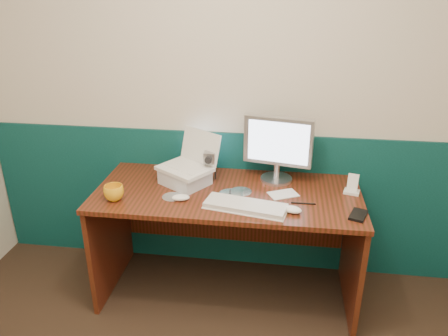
# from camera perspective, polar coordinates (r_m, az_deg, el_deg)

# --- Properties ---
(back_wall) EXTENTS (3.50, 0.04, 2.50)m
(back_wall) POSITION_cam_1_polar(r_m,az_deg,el_deg) (2.81, 1.89, 9.46)
(back_wall) COLOR beige
(back_wall) RESTS_ON ground
(wainscot) EXTENTS (3.48, 0.02, 1.00)m
(wainscot) POSITION_cam_1_polar(r_m,az_deg,el_deg) (3.07, 1.68, -4.32)
(wainscot) COLOR #07302E
(wainscot) RESTS_ON ground
(desk) EXTENTS (1.60, 0.70, 0.75)m
(desk) POSITION_cam_1_polar(r_m,az_deg,el_deg) (2.82, 0.42, -9.91)
(desk) COLOR #331909
(desk) RESTS_ON ground
(laptop_riser) EXTENTS (0.34, 0.33, 0.09)m
(laptop_riser) POSITION_cam_1_polar(r_m,az_deg,el_deg) (2.73, -5.12, -1.20)
(laptop_riser) COLOR silver
(laptop_riser) RESTS_ON desk
(laptop) EXTENTS (0.38, 0.36, 0.25)m
(laptop) POSITION_cam_1_polar(r_m,az_deg,el_deg) (2.66, -5.25, 2.18)
(laptop) COLOR silver
(laptop) RESTS_ON laptop_riser
(monitor) EXTENTS (0.44, 0.20, 0.42)m
(monitor) POSITION_cam_1_polar(r_m,az_deg,el_deg) (2.72, 7.04, 2.47)
(monitor) COLOR silver
(monitor) RESTS_ON desk
(keyboard) EXTENTS (0.48, 0.24, 0.03)m
(keyboard) POSITION_cam_1_polar(r_m,az_deg,el_deg) (2.45, 2.81, -5.04)
(keyboard) COLOR silver
(keyboard) RESTS_ON desk
(mouse_right) EXTENTS (0.12, 0.09, 0.04)m
(mouse_right) POSITION_cam_1_polar(r_m,az_deg,el_deg) (2.43, 8.86, -5.37)
(mouse_right) COLOR white
(mouse_right) RESTS_ON desk
(mouse_left) EXTENTS (0.11, 0.08, 0.03)m
(mouse_left) POSITION_cam_1_polar(r_m,az_deg,el_deg) (2.54, -5.67, -3.86)
(mouse_left) COLOR white
(mouse_left) RESTS_ON desk
(mug) EXTENTS (0.14, 0.14, 0.09)m
(mug) POSITION_cam_1_polar(r_m,az_deg,el_deg) (2.60, -14.19, -3.15)
(mug) COLOR #EDA416
(mug) RESTS_ON desk
(camcorder) EXTENTS (0.09, 0.12, 0.19)m
(camcorder) POSITION_cam_1_polar(r_m,az_deg,el_deg) (2.74, -1.79, 0.16)
(camcorder) COLOR #A3A3A8
(camcorder) RESTS_ON desk
(cd_spindle) EXTENTS (0.13, 0.13, 0.03)m
(cd_spindle) POSITION_cam_1_polar(r_m,az_deg,el_deg) (2.56, 0.80, -3.59)
(cd_spindle) COLOR silver
(cd_spindle) RESTS_ON desk
(cd_loose_a) EXTENTS (0.12, 0.12, 0.00)m
(cd_loose_a) POSITION_cam_1_polar(r_m,az_deg,el_deg) (2.59, -6.75, -3.74)
(cd_loose_a) COLOR silver
(cd_loose_a) RESTS_ON desk
(cd_loose_b) EXTENTS (0.13, 0.13, 0.00)m
(cd_loose_b) POSITION_cam_1_polar(r_m,az_deg,el_deg) (2.64, 2.21, -3.08)
(cd_loose_b) COLOR silver
(cd_loose_b) RESTS_ON desk
(pen) EXTENTS (0.14, 0.01, 0.01)m
(pen) POSITION_cam_1_polar(r_m,az_deg,el_deg) (2.54, 10.31, -4.56)
(pen) COLOR black
(pen) RESTS_ON desk
(papers) EXTENTS (0.20, 0.17, 0.00)m
(papers) POSITION_cam_1_polar(r_m,az_deg,el_deg) (2.62, 7.74, -3.42)
(papers) COLOR silver
(papers) RESTS_ON desk
(dock) EXTENTS (0.10, 0.09, 0.02)m
(dock) POSITION_cam_1_polar(r_m,az_deg,el_deg) (2.72, 16.33, -3.01)
(dock) COLOR white
(dock) RESTS_ON desk
(music_player) EXTENTS (0.07, 0.05, 0.11)m
(music_player) POSITION_cam_1_polar(r_m,az_deg,el_deg) (2.70, 16.48, -1.84)
(music_player) COLOR white
(music_player) RESTS_ON dock
(pda) EXTENTS (0.12, 0.15, 0.02)m
(pda) POSITION_cam_1_polar(r_m,az_deg,el_deg) (2.48, 17.13, -5.89)
(pda) COLOR black
(pda) RESTS_ON desk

